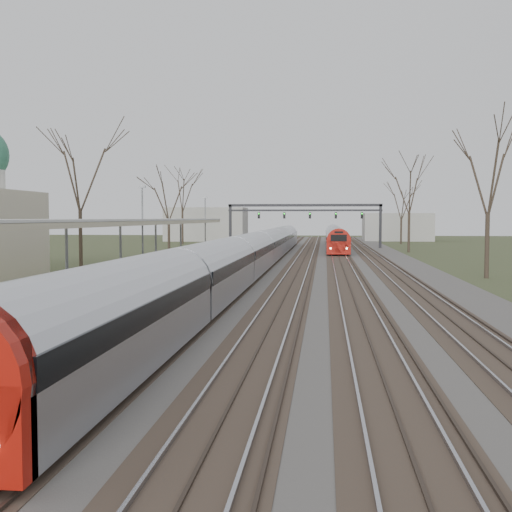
{
  "coord_description": "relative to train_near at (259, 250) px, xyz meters",
  "views": [
    {
      "loc": [
        3.01,
        -2.94,
        4.17
      ],
      "look_at": [
        -0.88,
        33.32,
        2.0
      ],
      "focal_mm": 45.0,
      "sensor_mm": 36.0,
      "label": 1
    }
  ],
  "objects": [
    {
      "name": "canopy",
      "position": [
        -6.55,
        -17.46,
        2.45
      ],
      "size": [
        4.1,
        50.0,
        3.11
      ],
      "color": "slate",
      "rests_on": "platform"
    },
    {
      "name": "tree_west_far",
      "position": [
        -14.5,
        -2.45,
        6.54
      ],
      "size": [
        5.5,
        5.5,
        11.33
      ],
      "color": "#2D231C",
      "rests_on": "ground"
    },
    {
      "name": "train_far",
      "position": [
        7.0,
        37.29,
        0.0
      ],
      "size": [
        2.62,
        45.21,
        3.05
      ],
      "color": "#B6B8C1",
      "rests_on": "ground"
    },
    {
      "name": "tree_east_far",
      "position": [
        16.5,
        -8.45,
        5.81
      ],
      "size": [
        5.0,
        5.0,
        10.3
      ],
      "color": "#2D231C",
      "rests_on": "ground"
    },
    {
      "name": "train_near",
      "position": [
        0.0,
        0.0,
        0.0
      ],
      "size": [
        2.62,
        90.21,
        3.05
      ],
      "color": "#B6B8C1",
      "rests_on": "ground"
    },
    {
      "name": "track_bed",
      "position": [
        2.76,
        4.55,
        -1.42
      ],
      "size": [
        24.0,
        160.0,
        0.22
      ],
      "color": "#474442",
      "rests_on": "ground"
    },
    {
      "name": "platform",
      "position": [
        -6.55,
        -12.95,
        -0.98
      ],
      "size": [
        3.5,
        69.0,
        1.0
      ],
      "primitive_type": "cube",
      "color": "#9E9B93",
      "rests_on": "ground"
    },
    {
      "name": "signal_gantry",
      "position": [
        2.79,
        34.54,
        3.43
      ],
      "size": [
        21.0,
        0.59,
        6.08
      ],
      "color": "black",
      "rests_on": "ground"
    }
  ]
}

